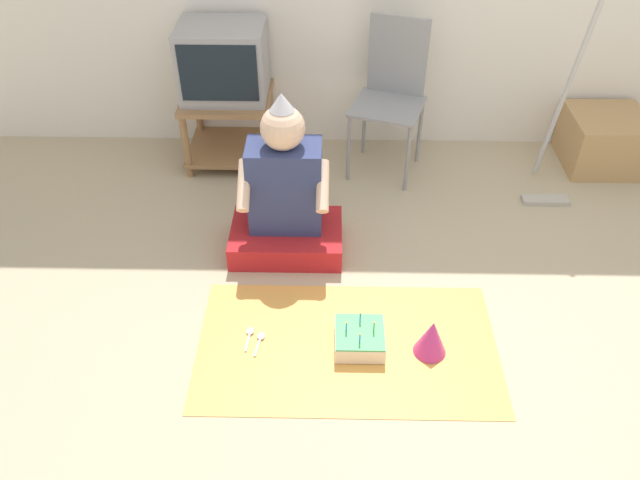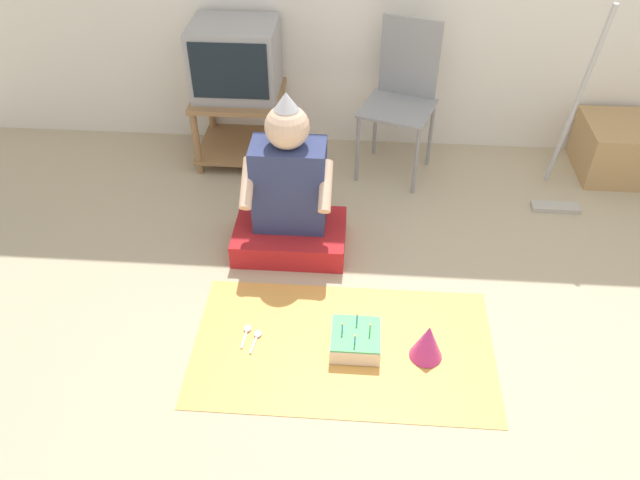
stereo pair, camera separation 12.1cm
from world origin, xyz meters
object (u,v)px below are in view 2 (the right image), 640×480
object	(u,v)px
tv	(236,59)
dust_mop	(567,151)
person_seated	(289,198)
party_hat_blue	(428,342)
folding_chair	(403,90)
cardboard_box_stack	(619,148)
birthday_cake	(356,340)

from	to	relation	value
tv	dust_mop	world-z (taller)	dust_mop
tv	person_seated	xyz separation A→B (m)	(0.42, -0.92, -0.36)
person_seated	party_hat_blue	xyz separation A→B (m)	(0.71, -0.76, -0.22)
tv	folding_chair	bearing A→B (deg)	-3.31
folding_chair	person_seated	size ratio (longest dim) A/B	1.03
dust_mop	person_seated	world-z (taller)	dust_mop
tv	cardboard_box_stack	distance (m)	2.48
cardboard_box_stack	birthday_cake	size ratio (longest dim) A/B	2.08
dust_mop	birthday_cake	bearing A→B (deg)	-133.13
tv	folding_chair	world-z (taller)	folding_chair
birthday_cake	tv	bearing A→B (deg)	115.90
folding_chair	birthday_cake	distance (m)	1.68
dust_mop	party_hat_blue	world-z (taller)	dust_mop
party_hat_blue	folding_chair	bearing A→B (deg)	93.50
dust_mop	person_seated	size ratio (longest dim) A/B	1.34
cardboard_box_stack	dust_mop	world-z (taller)	dust_mop
birthday_cake	person_seated	bearing A→B (deg)	117.56
dust_mop	cardboard_box_stack	bearing A→B (deg)	39.14
person_seated	cardboard_box_stack	bearing A→B (deg)	23.93
party_hat_blue	tv	bearing A→B (deg)	123.80
tv	dust_mop	size ratio (longest dim) A/B	0.42
folding_chair	dust_mop	world-z (taller)	dust_mop
cardboard_box_stack	dust_mop	size ratio (longest dim) A/B	0.39
tv	person_seated	world-z (taller)	person_seated
folding_chair	dust_mop	bearing A→B (deg)	-19.95
folding_chair	tv	bearing A→B (deg)	176.69
folding_chair	birthday_cake	bearing A→B (deg)	-98.06
cardboard_box_stack	party_hat_blue	distance (m)	2.11
birthday_cake	party_hat_blue	size ratio (longest dim) A/B	1.21
person_seated	party_hat_blue	distance (m)	1.06
person_seated	folding_chair	bearing A→B (deg)	54.85
person_seated	dust_mop	bearing A→B (deg)	18.49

